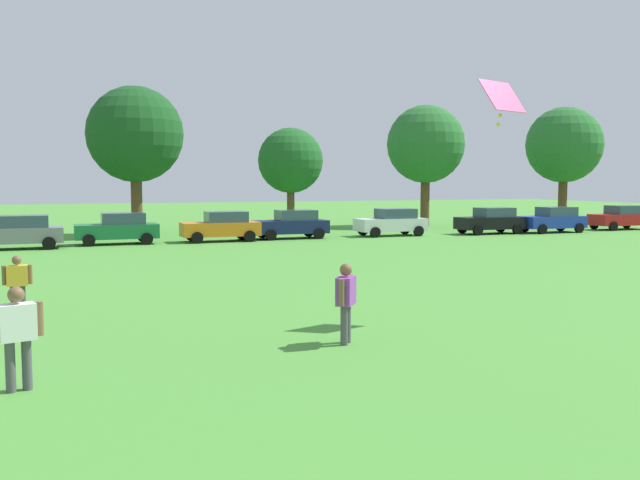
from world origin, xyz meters
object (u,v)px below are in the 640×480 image
(adult_bystander, at_px, (346,296))
(parked_car_navy_3, at_px, (292,224))
(parked_car_orange_2, at_px, (222,226))
(parked_car_blue_6, at_px, (553,220))
(parked_car_green_1, at_px, (118,228))
(tree_center_left, at_px, (135,135))
(tree_center_right, at_px, (291,161))
(bystander_midfield, at_px, (17,280))
(parked_car_white_4, at_px, (392,222))
(parked_car_red_7, at_px, (621,217))
(parked_car_gray_0, at_px, (19,232))
(tree_right, at_px, (426,145))
(bystander_near_trees, at_px, (17,329))
(tree_far_right, at_px, (564,145))
(parked_car_black_5, at_px, (491,220))
(kite, at_px, (502,98))

(adult_bystander, height_order, parked_car_navy_3, adult_bystander)
(parked_car_orange_2, xyz_separation_m, parked_car_navy_3, (4.29, 0.47, 0.00))
(parked_car_orange_2, relative_size, parked_car_blue_6, 1.00)
(parked_car_green_1, relative_size, parked_car_navy_3, 1.00)
(parked_car_orange_2, distance_m, tree_center_left, 9.01)
(tree_center_right, bearing_deg, parked_car_blue_6, -30.55)
(bystander_midfield, relative_size, parked_car_white_4, 0.35)
(parked_car_red_7, bearing_deg, parked_car_gray_0, 0.69)
(bystander_midfield, relative_size, tree_right, 0.17)
(parked_car_orange_2, distance_m, parked_car_red_7, 28.20)
(bystander_near_trees, height_order, bystander_midfield, bystander_near_trees)
(adult_bystander, bearing_deg, parked_car_orange_2, 31.04)
(tree_far_right, bearing_deg, bystander_near_trees, -139.42)
(parked_car_red_7, distance_m, tree_center_left, 33.26)
(tree_center_left, xyz_separation_m, tree_center_right, (10.67, 1.95, -1.43))
(tree_center_left, distance_m, tree_right, 21.21)
(parked_car_black_5, height_order, parked_car_red_7, same)
(parked_car_orange_2, height_order, parked_car_navy_3, same)
(bystander_near_trees, bearing_deg, parked_car_navy_3, -130.74)
(adult_bystander, xyz_separation_m, tree_center_left, (-1.13, 31.05, 5.21))
(kite, bearing_deg, parked_car_orange_2, 94.20)
(parked_car_gray_0, xyz_separation_m, parked_car_orange_2, (10.37, 0.81, 0.00))
(kite, distance_m, tree_center_right, 32.12)
(tree_center_left, height_order, tree_right, tree_center_left)
(adult_bystander, relative_size, kite, 1.24)
(bystander_near_trees, bearing_deg, parked_car_red_7, -159.39)
(parked_car_orange_2, distance_m, parked_car_black_5, 17.40)
(parked_car_black_5, height_order, parked_car_blue_6, same)
(parked_car_gray_0, relative_size, tree_far_right, 0.47)
(bystander_midfield, bearing_deg, tree_right, -134.41)
(parked_car_red_7, distance_m, tree_far_right, 8.00)
(parked_car_navy_3, distance_m, tree_far_right, 24.95)
(bystander_near_trees, distance_m, parked_car_red_7, 45.34)
(kite, bearing_deg, tree_center_right, 81.17)
(bystander_near_trees, relative_size, parked_car_black_5, 0.40)
(bystander_near_trees, relative_size, kite, 1.26)
(tree_center_left, xyz_separation_m, tree_far_right, (32.11, -0.37, -0.08))
(parked_car_gray_0, height_order, parked_car_orange_2, same)
(parked_car_navy_3, bearing_deg, tree_center_right, -107.59)
(bystander_midfield, bearing_deg, parked_car_blue_6, -149.53)
(parked_car_blue_6, relative_size, parked_car_red_7, 1.00)
(parked_car_white_4, bearing_deg, parked_car_blue_6, 173.81)
(bystander_near_trees, relative_size, parked_car_orange_2, 0.40)
(tree_center_left, relative_size, tree_right, 1.02)
(bystander_midfield, distance_m, tree_far_right, 45.35)
(parked_car_black_5, bearing_deg, parked_car_green_1, -1.90)
(kite, xyz_separation_m, parked_car_red_7, (26.46, 23.40, -4.52))
(parked_car_red_7, xyz_separation_m, tree_center_left, (-32.20, 6.38, 5.35))
(parked_car_green_1, bearing_deg, parked_car_blue_6, 177.42)
(parked_car_navy_3, relative_size, parked_car_white_4, 1.00)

